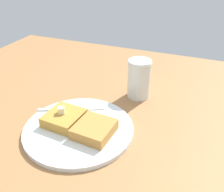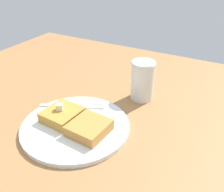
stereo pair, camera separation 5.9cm
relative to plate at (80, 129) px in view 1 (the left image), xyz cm
name	(u,v)px [view 1 (the left image)]	position (x,y,z in cm)	size (l,w,h in cm)	color
table_surface	(78,136)	(-0.26, -0.79, -1.60)	(109.12, 109.12, 2.07)	#9D6C3F
plate	(80,129)	(0.00, 0.00, 0.00)	(24.09, 24.09, 1.03)	white
toast_slice_left	(64,118)	(-3.97, 0.30, 1.66)	(7.54, 7.96, 2.39)	#BC8635
toast_slice_middle	(95,128)	(3.97, -0.30, 1.66)	(7.54, 7.96, 2.39)	#BD7F39
butter_pat_primary	(61,110)	(-4.55, 0.31, 3.59)	(1.47, 1.32, 1.47)	beige
fork	(76,108)	(-4.37, 6.07, 0.65)	(14.95, 8.44, 0.36)	silver
syrup_jar	(139,81)	(7.46, 19.32, 4.14)	(6.26, 6.26, 10.41)	#471E0E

